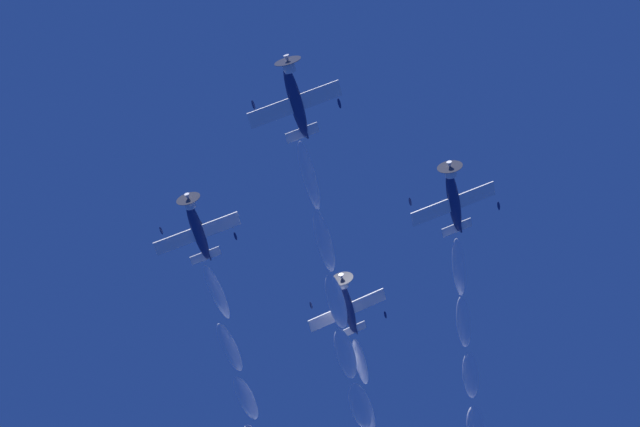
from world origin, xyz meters
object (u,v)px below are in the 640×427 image
object	(u,v)px
airplane_lead	(295,98)
airplane_right_wingman	(197,228)
airplane_left_wingman	(453,199)
airplane_slot_tail	(347,305)

from	to	relation	value
airplane_lead	airplane_right_wingman	xyz separation A→B (m)	(-14.99, 6.13, -0.36)
airplane_lead	airplane_right_wingman	bearing A→B (deg)	157.75
airplane_lead	airplane_left_wingman	size ratio (longest dim) A/B	1.00
airplane_left_wingman	airplane_right_wingman	size ratio (longest dim) A/B	1.00
airplane_slot_tail	airplane_left_wingman	bearing A→B (deg)	-21.88
airplane_right_wingman	airplane_slot_tail	xyz separation A→B (m)	(6.51, 15.23, -0.63)
airplane_right_wingman	airplane_slot_tail	world-z (taller)	airplane_right_wingman
airplane_lead	airplane_left_wingman	bearing A→B (deg)	68.13
airplane_lead	airplane_right_wingman	distance (m)	16.20
airplane_left_wingman	airplane_slot_tail	world-z (taller)	airplane_slot_tail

